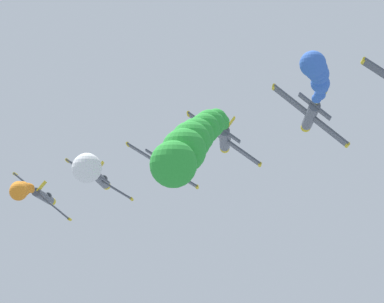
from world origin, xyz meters
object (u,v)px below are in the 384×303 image
airplane_right_inner (163,165)px  airplane_right_outer (311,116)px  airplane_left_outer (225,139)px  airplane_lead (44,196)px  airplane_left_inner (101,179)px

airplane_right_inner → airplane_right_outer: (15.49, -12.24, 2.92)m
airplane_left_outer → airplane_lead: bearing=138.9°
airplane_left_inner → airplane_right_outer: airplane_right_outer is taller
airplane_right_outer → airplane_left_inner: bearing=139.7°
airplane_left_outer → airplane_right_outer: size_ratio=1.00×
airplane_left_outer → airplane_right_outer: bearing=-33.0°
airplane_lead → airplane_left_inner: (8.12, -5.77, 1.33)m
airplane_left_inner → airplane_right_outer: size_ratio=1.00×
airplane_left_inner → airplane_left_outer: bearing=-43.7°
airplane_lead → airplane_left_inner: bearing=-35.4°
airplane_lead → airplane_right_inner: 21.33m
airplane_right_inner → airplane_left_outer: (6.96, -6.69, 1.70)m
airplane_lead → airplane_right_outer: (31.83, -25.84, 4.70)m
airplane_lead → airplane_left_inner: 10.05m
airplane_left_inner → airplane_left_outer: airplane_left_outer is taller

